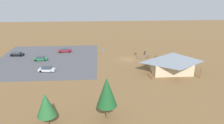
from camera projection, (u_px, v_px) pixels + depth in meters
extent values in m
plane|color=brown|center=(127.00, 59.00, 68.47)|extent=(160.00, 160.00, 0.00)
cube|color=#4C4C51|center=(47.00, 60.00, 68.27)|extent=(32.27, 33.12, 0.05)
cube|color=#C6B28E|center=(171.00, 67.00, 57.64)|extent=(10.33, 6.22, 3.12)
pyramid|color=slate|center=(172.00, 57.00, 56.65)|extent=(13.03, 8.92, 2.67)
cylinder|color=brown|center=(187.00, 62.00, 62.00)|extent=(0.20, 0.20, 3.12)
cylinder|color=brown|center=(145.00, 62.00, 61.26)|extent=(0.20, 0.20, 3.12)
cylinder|color=brown|center=(201.00, 73.00, 54.01)|extent=(0.20, 0.20, 3.12)
cylinder|color=brown|center=(152.00, 74.00, 53.27)|extent=(0.20, 0.20, 3.12)
cylinder|color=brown|center=(136.00, 54.00, 72.85)|extent=(0.60, 0.60, 0.90)
cylinder|color=#99999E|center=(103.00, 52.00, 72.04)|extent=(0.08, 0.08, 2.20)
cube|color=#1959B2|center=(103.00, 50.00, 71.77)|extent=(0.56, 0.04, 0.40)
cylinder|color=brown|center=(107.00, 112.00, 37.61)|extent=(0.45, 0.45, 2.68)
cone|color=#194C23|center=(107.00, 92.00, 36.25)|extent=(3.60, 3.60, 5.32)
cylinder|color=brown|center=(48.00, 121.00, 35.66)|extent=(0.44, 0.44, 2.08)
cone|color=#235B2D|center=(46.00, 105.00, 34.61)|extent=(3.23, 3.23, 4.06)
torus|color=black|center=(150.00, 57.00, 70.01)|extent=(0.73, 0.27, 0.76)
torus|color=black|center=(147.00, 57.00, 69.69)|extent=(0.73, 0.27, 0.76)
cylinder|color=#722D9E|center=(148.00, 56.00, 69.80)|extent=(0.85, 0.30, 0.04)
cylinder|color=#722D9E|center=(149.00, 56.00, 69.83)|extent=(0.04, 0.04, 0.44)
cube|color=black|center=(149.00, 55.00, 69.76)|extent=(0.21, 0.14, 0.05)
cylinder|color=#722D9E|center=(147.00, 56.00, 69.64)|extent=(0.04, 0.04, 0.46)
cylinder|color=black|center=(147.00, 56.00, 69.56)|extent=(0.17, 0.47, 0.03)
torus|color=black|center=(155.00, 57.00, 69.89)|extent=(0.37, 0.60, 0.67)
torus|color=black|center=(156.00, 56.00, 70.73)|extent=(0.37, 0.60, 0.67)
cylinder|color=#1E7F38|center=(156.00, 56.00, 70.27)|extent=(0.49, 0.81, 0.04)
cylinder|color=#1E7F38|center=(156.00, 56.00, 70.10)|extent=(0.04, 0.04, 0.35)
cube|color=black|center=(156.00, 56.00, 70.04)|extent=(0.17, 0.21, 0.05)
cylinder|color=#1E7F38|center=(156.00, 56.00, 70.57)|extent=(0.04, 0.04, 0.45)
cylinder|color=black|center=(156.00, 55.00, 70.49)|extent=(0.43, 0.27, 0.03)
torus|color=black|center=(167.00, 60.00, 67.13)|extent=(0.59, 0.50, 0.74)
torus|color=black|center=(169.00, 59.00, 67.80)|extent=(0.59, 0.50, 0.74)
cylinder|color=#B7B7BC|center=(168.00, 59.00, 67.42)|extent=(0.76, 0.64, 0.04)
cylinder|color=#B7B7BC|center=(168.00, 59.00, 67.27)|extent=(0.04, 0.04, 0.45)
cube|color=black|center=(168.00, 58.00, 67.19)|extent=(0.21, 0.19, 0.05)
cylinder|color=#B7B7BC|center=(169.00, 58.00, 67.64)|extent=(0.04, 0.04, 0.52)
cylinder|color=black|center=(169.00, 58.00, 67.55)|extent=(0.33, 0.39, 0.03)
torus|color=black|center=(180.00, 62.00, 65.13)|extent=(0.75, 0.07, 0.75)
torus|color=black|center=(183.00, 62.00, 65.15)|extent=(0.75, 0.07, 0.75)
cylinder|color=#2347B7|center=(181.00, 62.00, 65.10)|extent=(0.93, 0.08, 0.04)
cylinder|color=#2347B7|center=(181.00, 61.00, 65.07)|extent=(0.04, 0.04, 0.43)
cube|color=black|center=(181.00, 61.00, 64.99)|extent=(0.20, 0.09, 0.05)
cylinder|color=#2347B7|center=(183.00, 61.00, 65.07)|extent=(0.04, 0.04, 0.47)
cylinder|color=black|center=(183.00, 60.00, 64.99)|extent=(0.05, 0.48, 0.03)
torus|color=black|center=(152.00, 60.00, 67.02)|extent=(0.52, 0.58, 0.73)
torus|color=black|center=(155.00, 61.00, 66.30)|extent=(0.52, 0.58, 0.73)
cylinder|color=#197A7F|center=(154.00, 60.00, 66.62)|extent=(0.69, 0.77, 0.04)
cylinder|color=#197A7F|center=(153.00, 59.00, 66.72)|extent=(0.04, 0.04, 0.45)
cube|color=black|center=(153.00, 59.00, 66.64)|extent=(0.19, 0.20, 0.05)
cylinder|color=#197A7F|center=(155.00, 60.00, 66.29)|extent=(0.04, 0.04, 0.48)
cylinder|color=black|center=(155.00, 59.00, 66.21)|extent=(0.38, 0.34, 0.03)
torus|color=black|center=(192.00, 65.00, 63.09)|extent=(0.19, 0.66, 0.67)
torus|color=black|center=(194.00, 66.00, 62.17)|extent=(0.19, 0.66, 0.67)
cylinder|color=red|center=(193.00, 65.00, 62.60)|extent=(0.25, 0.92, 0.04)
cylinder|color=red|center=(193.00, 64.00, 62.73)|extent=(0.04, 0.04, 0.38)
cube|color=black|center=(193.00, 64.00, 62.67)|extent=(0.12, 0.21, 0.05)
cylinder|color=red|center=(194.00, 65.00, 62.19)|extent=(0.04, 0.04, 0.42)
cylinder|color=black|center=(194.00, 64.00, 62.12)|extent=(0.47, 0.14, 0.03)
torus|color=black|center=(137.00, 57.00, 69.41)|extent=(0.63, 0.29, 0.67)
torus|color=black|center=(140.00, 58.00, 69.10)|extent=(0.63, 0.29, 0.67)
cylinder|color=silver|center=(139.00, 57.00, 69.22)|extent=(0.85, 0.38, 0.04)
cylinder|color=silver|center=(138.00, 57.00, 69.24)|extent=(0.04, 0.04, 0.40)
cube|color=black|center=(138.00, 56.00, 69.17)|extent=(0.22, 0.15, 0.05)
cylinder|color=silver|center=(140.00, 57.00, 69.06)|extent=(0.04, 0.04, 0.41)
cylinder|color=black|center=(140.00, 57.00, 69.00)|extent=(0.21, 0.46, 0.03)
torus|color=black|center=(148.00, 60.00, 66.66)|extent=(0.13, 0.72, 0.72)
torus|color=black|center=(148.00, 61.00, 65.69)|extent=(0.13, 0.72, 0.72)
cylinder|color=yellow|center=(148.00, 60.00, 66.13)|extent=(0.15, 0.96, 0.04)
cylinder|color=yellow|center=(148.00, 60.00, 66.28)|extent=(0.04, 0.04, 0.40)
cube|color=black|center=(148.00, 59.00, 66.21)|extent=(0.10, 0.21, 0.05)
cylinder|color=yellow|center=(148.00, 61.00, 65.70)|extent=(0.04, 0.04, 0.48)
cylinder|color=black|center=(148.00, 60.00, 65.62)|extent=(0.48, 0.09, 0.03)
torus|color=black|center=(169.00, 57.00, 69.43)|extent=(0.33, 0.61, 0.66)
torus|color=black|center=(169.00, 58.00, 68.52)|extent=(0.33, 0.61, 0.66)
cylinder|color=black|center=(169.00, 58.00, 68.94)|extent=(0.46, 0.88, 0.04)
cylinder|color=black|center=(169.00, 57.00, 69.07)|extent=(0.04, 0.04, 0.42)
cube|color=black|center=(169.00, 56.00, 69.00)|extent=(0.16, 0.21, 0.05)
cylinder|color=black|center=(169.00, 58.00, 68.54)|extent=(0.04, 0.04, 0.42)
cylinder|color=black|center=(169.00, 57.00, 68.47)|extent=(0.45, 0.24, 0.03)
cube|color=#BCBCC1|center=(47.00, 70.00, 58.55)|extent=(4.68, 2.17, 0.60)
cube|color=#2D3842|center=(47.00, 68.00, 58.35)|extent=(2.68, 1.76, 0.59)
cylinder|color=black|center=(41.00, 71.00, 57.98)|extent=(0.66, 0.29, 0.64)
cylinder|color=black|center=(42.00, 69.00, 59.38)|extent=(0.66, 0.29, 0.64)
cylinder|color=black|center=(52.00, 72.00, 57.86)|extent=(0.66, 0.29, 0.64)
cylinder|color=black|center=(53.00, 69.00, 59.25)|extent=(0.66, 0.29, 0.64)
cube|color=#1E6B3D|center=(41.00, 59.00, 67.32)|extent=(4.28, 1.79, 0.55)
cube|color=#2D3842|center=(41.00, 57.00, 67.13)|extent=(2.40, 1.55, 0.55)
cylinder|color=black|center=(36.00, 60.00, 66.57)|extent=(0.64, 0.23, 0.64)
cylinder|color=black|center=(37.00, 59.00, 67.98)|extent=(0.64, 0.23, 0.64)
cylinder|color=black|center=(45.00, 60.00, 66.78)|extent=(0.64, 0.23, 0.64)
cylinder|color=black|center=(46.00, 59.00, 68.19)|extent=(0.64, 0.23, 0.64)
cube|color=black|center=(17.00, 54.00, 71.66)|extent=(4.35, 2.00, 0.59)
cube|color=#2D3842|center=(17.00, 53.00, 71.46)|extent=(2.47, 1.68, 0.57)
cylinder|color=black|center=(12.00, 56.00, 71.02)|extent=(0.65, 0.26, 0.64)
cylinder|color=black|center=(14.00, 54.00, 72.44)|extent=(0.65, 0.26, 0.64)
cylinder|color=black|center=(21.00, 56.00, 71.01)|extent=(0.65, 0.26, 0.64)
cylinder|color=black|center=(22.00, 54.00, 72.43)|extent=(0.65, 0.26, 0.64)
cube|color=maroon|center=(65.00, 51.00, 75.76)|extent=(4.93, 2.28, 0.68)
cube|color=#2D3842|center=(65.00, 49.00, 75.57)|extent=(2.83, 1.83, 0.46)
cylinder|color=black|center=(60.00, 52.00, 74.87)|extent=(0.66, 0.29, 0.64)
cylinder|color=black|center=(61.00, 51.00, 76.28)|extent=(0.66, 0.29, 0.64)
cylinder|color=black|center=(70.00, 52.00, 75.41)|extent=(0.66, 0.29, 0.64)
cylinder|color=black|center=(70.00, 50.00, 76.82)|extent=(0.66, 0.29, 0.64)
cube|color=#2D3347|center=(145.00, 54.00, 72.81)|extent=(0.39, 0.40, 0.90)
cylinder|color=black|center=(145.00, 52.00, 72.56)|extent=(0.36, 0.36, 0.59)
sphere|color=tan|center=(145.00, 51.00, 72.42)|extent=(0.24, 0.24, 0.24)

